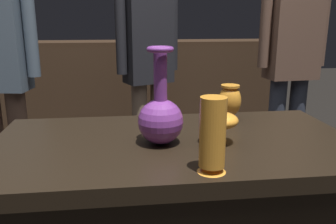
# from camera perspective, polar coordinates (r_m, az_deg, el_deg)

# --- Properties ---
(back_display_shelf) EXTENTS (2.60, 0.40, 0.99)m
(back_display_shelf) POSITION_cam_1_polar(r_m,az_deg,el_deg) (3.36, -4.19, 3.00)
(back_display_shelf) COLOR #422D1E
(back_display_shelf) RESTS_ON ground_plane
(vase_centerpiece) EXTENTS (0.15, 0.15, 0.31)m
(vase_centerpiece) POSITION_cam_1_polar(r_m,az_deg,el_deg) (1.11, -1.21, -0.58)
(vase_centerpiece) COLOR #7A388E
(vase_centerpiece) RESTS_ON display_plinth
(vase_tall_behind) EXTENTS (0.12, 0.12, 0.10)m
(vase_tall_behind) POSITION_cam_1_polar(r_m,az_deg,el_deg) (1.13, 8.45, -1.49)
(vase_tall_behind) COLOR orange
(vase_tall_behind) RESTS_ON display_plinth
(vase_left_accent) EXTENTS (0.09, 0.09, 0.14)m
(vase_left_accent) POSITION_cam_1_polar(r_m,az_deg,el_deg) (1.40, 9.97, 1.79)
(vase_left_accent) COLOR orange
(vase_left_accent) RESTS_ON display_plinth
(vase_right_accent) EXTENTS (0.08, 0.08, 0.20)m
(vase_right_accent) POSITION_cam_1_polar(r_m,az_deg,el_deg) (0.91, 7.23, -3.89)
(vase_right_accent) COLOR orange
(vase_right_accent) RESTS_ON display_plinth
(shelf_vase_center) EXTENTS (0.14, 0.14, 0.11)m
(shelf_vase_center) POSITION_cam_1_polar(r_m,az_deg,el_deg) (3.23, -4.32, 12.76)
(shelf_vase_center) COLOR gray
(shelf_vase_center) RESTS_ON back_display_shelf
(shelf_vase_far_left) EXTENTS (0.10, 0.10, 0.08)m
(shelf_vase_far_left) POSITION_cam_1_polar(r_m,az_deg,el_deg) (3.34, -22.82, 11.42)
(shelf_vase_far_left) COLOR orange
(shelf_vase_far_left) RESTS_ON back_display_shelf
(visitor_center_back) EXTENTS (0.44, 0.29, 1.52)m
(visitor_center_back) POSITION_cam_1_polar(r_m,az_deg,el_deg) (2.48, -3.22, 8.00)
(visitor_center_back) COLOR #846B56
(visitor_center_back) RESTS_ON ground_plane
(visitor_near_right) EXTENTS (0.47, 0.21, 1.63)m
(visitor_near_right) POSITION_cam_1_polar(r_m,az_deg,el_deg) (2.44, 19.47, 8.76)
(visitor_near_right) COLOR #333847
(visitor_near_right) RESTS_ON ground_plane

